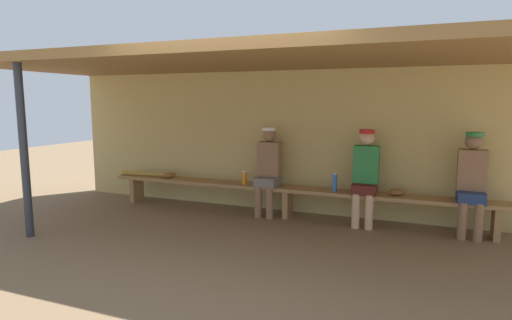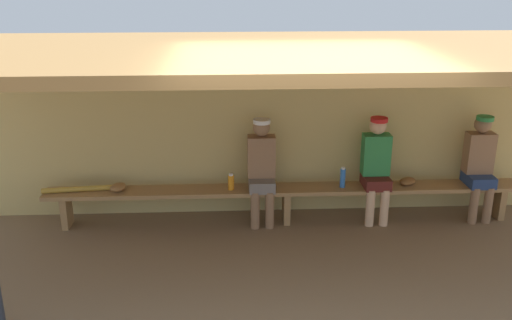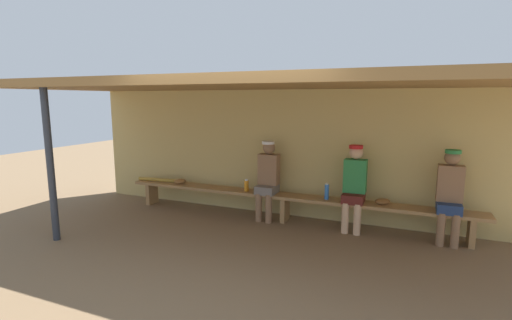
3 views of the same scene
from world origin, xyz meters
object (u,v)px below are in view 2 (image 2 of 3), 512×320
object	(u,v)px
player_with_sunglasses	(480,163)
water_bottle_clear	(343,178)
player_middle	(262,166)
player_shirtless_tan	(376,164)
baseball_glove_tan	(408,181)
baseball_bat	(78,189)
baseball_glove_worn	(118,187)
bench	(286,193)
water_bottle_blue	(231,182)

from	to	relation	value
player_with_sunglasses	water_bottle_clear	world-z (taller)	player_with_sunglasses
player_middle	player_shirtless_tan	bearing A→B (deg)	0.00
water_bottle_clear	baseball_glove_tan	world-z (taller)	water_bottle_clear
player_shirtless_tan	baseball_bat	size ratio (longest dim) A/B	1.54
player_with_sunglasses	water_bottle_clear	xyz separation A→B (m)	(-1.74, -0.02, -0.16)
player_with_sunglasses	baseball_glove_worn	bearing A→B (deg)	179.94
bench	player_middle	bearing A→B (deg)	179.35
player_middle	baseball_bat	size ratio (longest dim) A/B	1.54
player_middle	baseball_glove_worn	xyz separation A→B (m)	(-1.78, 0.00, -0.24)
bench	baseball_glove_worn	size ratio (longest dim) A/B	25.00
player_middle	baseball_glove_worn	bearing A→B (deg)	179.85
bench	player_with_sunglasses	bearing A→B (deg)	0.08
baseball_glove_worn	baseball_bat	distance (m)	0.48
player_shirtless_tan	water_bottle_clear	xyz separation A→B (m)	(-0.42, -0.02, -0.16)
water_bottle_clear	baseball_glove_tan	distance (m)	0.85
water_bottle_blue	player_middle	bearing A→B (deg)	4.23
player_shirtless_tan	water_bottle_blue	distance (m)	1.83
bench	water_bottle_clear	distance (m)	0.73
water_bottle_clear	baseball_glove_tan	xyz separation A→B (m)	(0.84, 0.04, -0.08)
water_bottle_blue	water_bottle_clear	distance (m)	1.40
water_bottle_blue	baseball_glove_tan	xyz separation A→B (m)	(2.24, 0.05, -0.05)
player_middle	water_bottle_clear	size ratio (longest dim) A/B	5.10
player_shirtless_tan	baseball_glove_tan	world-z (taller)	player_shirtless_tan
water_bottle_blue	player_with_sunglasses	bearing A→B (deg)	0.51
baseball_glove_worn	player_with_sunglasses	bearing A→B (deg)	116.29
water_bottle_clear	baseball_bat	xyz separation A→B (m)	(-3.27, 0.02, -0.09)
baseball_bat	bench	bearing A→B (deg)	-5.76
baseball_bat	player_shirtless_tan	bearing A→B (deg)	-5.71
player_shirtless_tan	baseball_glove_tan	size ratio (longest dim) A/B	5.60
player_with_sunglasses	player_middle	distance (m)	2.75
water_bottle_blue	bench	bearing A→B (deg)	2.03
player_shirtless_tan	bench	bearing A→B (deg)	-179.82
water_bottle_blue	baseball_glove_tan	size ratio (longest dim) A/B	0.87
bench	baseball_glove_tan	world-z (taller)	baseball_glove_tan
water_bottle_blue	water_bottle_clear	bearing A→B (deg)	0.28
bench	baseball_bat	distance (m)	2.58
baseball_glove_worn	baseball_glove_tan	world-z (taller)	same
baseball_glove_worn	water_bottle_clear	bearing A→B (deg)	115.81
water_bottle_clear	bench	bearing A→B (deg)	178.54
water_bottle_clear	baseball_bat	distance (m)	3.28
player_shirtless_tan	baseball_glove_tan	bearing A→B (deg)	2.79
player_with_sunglasses	baseball_bat	xyz separation A→B (m)	(-5.01, -0.00, -0.25)
player_with_sunglasses	water_bottle_blue	world-z (taller)	player_with_sunglasses
player_shirtless_tan	water_bottle_blue	bearing A→B (deg)	-179.11
water_bottle_blue	baseball_glove_worn	distance (m)	1.40
player_with_sunglasses	baseball_glove_tan	size ratio (longest dim) A/B	5.60
water_bottle_clear	player_shirtless_tan	bearing A→B (deg)	2.92
baseball_glove_tan	player_middle	bearing A→B (deg)	146.49
water_bottle_clear	baseball_glove_worn	distance (m)	2.79
water_bottle_clear	baseball_glove_worn	bearing A→B (deg)	179.46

